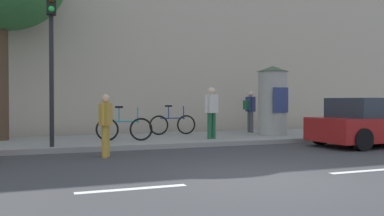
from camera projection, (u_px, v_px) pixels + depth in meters
name	position (u px, v px, depth m)	size (l,w,h in m)	color
ground_plane	(263.00, 179.00, 7.39)	(80.00, 80.00, 0.00)	#38383A
sidewalk_curb	(158.00, 140.00, 13.94)	(36.00, 4.00, 0.15)	gray
lane_markings	(263.00, 179.00, 7.39)	(25.80, 0.16, 0.01)	silver
building_backdrop	(127.00, 27.00, 18.53)	(36.00, 5.00, 9.48)	#B7A893
traffic_light	(51.00, 40.00, 11.02)	(0.24, 0.45, 4.31)	black
poster_column	(273.00, 100.00, 15.06)	(1.15, 1.15, 2.53)	#9E9B93
pedestrian_near_pole	(106.00, 120.00, 10.22)	(0.40, 0.60, 1.57)	#B78C33
pedestrian_in_red_top	(250.00, 108.00, 16.18)	(0.39, 0.57, 1.63)	#4C4C51
pedestrian_with_bag	(212.00, 109.00, 13.50)	(0.54, 0.41, 1.70)	#1E5938
bicycle_leaning	(124.00, 128.00, 12.82)	(1.72, 0.53, 1.09)	black
bicycle_upright	(173.00, 124.00, 15.14)	(1.77, 0.13, 1.09)	black
parked_car_blue	(376.00, 123.00, 12.81)	(4.31, 2.09, 1.49)	maroon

